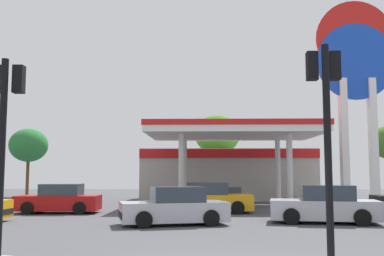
% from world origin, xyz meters
% --- Properties ---
extents(gas_station, '(12.19, 12.78, 4.74)m').
position_xyz_m(gas_station, '(1.44, 23.49, 2.22)').
color(gas_station, '#ADA89E').
rests_on(gas_station, ground).
extents(station_pole_sign, '(4.58, 0.56, 12.16)m').
position_xyz_m(station_pole_sign, '(8.70, 17.64, 7.76)').
color(station_pole_sign, white).
rests_on(station_pole_sign, ground).
extents(car_2, '(4.26, 2.62, 1.42)m').
position_xyz_m(car_2, '(-1.43, 8.43, 0.64)').
color(car_2, black).
rests_on(car_2, ground).
extents(car_3, '(4.20, 2.02, 1.48)m').
position_xyz_m(car_3, '(-0.05, 13.54, 0.67)').
color(car_3, black).
rests_on(car_3, ground).
extents(car_4, '(3.99, 1.91, 1.41)m').
position_xyz_m(car_4, '(-7.34, 13.25, 0.64)').
color(car_4, black).
rests_on(car_4, ground).
extents(car_5, '(4.32, 2.35, 1.47)m').
position_xyz_m(car_5, '(4.38, 9.19, 0.67)').
color(car_5, black).
rests_on(car_5, ground).
extents(traffic_signal_0, '(0.66, 0.69, 4.23)m').
position_xyz_m(traffic_signal_0, '(-4.32, 0.13, 1.64)').
color(traffic_signal_0, silver).
rests_on(traffic_signal_0, ground).
extents(traffic_signal_1, '(0.65, 0.68, 4.44)m').
position_xyz_m(traffic_signal_1, '(2.03, -0.02, 1.80)').
color(traffic_signal_1, silver).
rests_on(traffic_signal_1, ground).
extents(tree_0, '(3.13, 3.13, 5.58)m').
position_xyz_m(tree_0, '(-14.73, 28.15, 4.19)').
color(tree_0, brown).
rests_on(tree_0, ground).
extents(tree_1, '(3.71, 3.71, 6.66)m').
position_xyz_m(tree_1, '(0.84, 28.19, 5.05)').
color(tree_1, brown).
rests_on(tree_1, ground).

